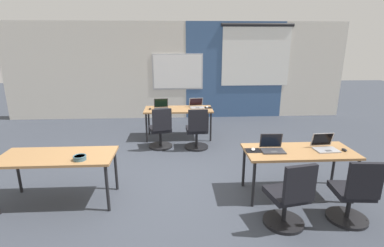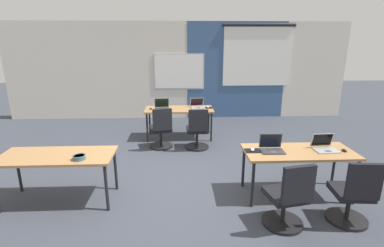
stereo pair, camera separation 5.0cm
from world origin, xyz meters
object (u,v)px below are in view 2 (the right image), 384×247
Objects in this scene: desk_near_left at (57,159)px; chair_far_right at (197,132)px; chair_near_right_end at (353,198)px; laptop_near_right_inner at (272,147)px; laptop_far_right at (197,106)px; laptop_far_left at (162,107)px; mouse_far_left at (151,109)px; desk_near_right at (298,154)px; chair_near_right_inner at (288,201)px; mouse_far_right at (208,107)px; chair_far_left at (161,132)px; laptop_near_right_end at (325,147)px; mouse_near_right_end at (344,150)px; snack_bowl at (79,157)px; mouse_near_right_inner at (253,150)px; desk_far_center at (179,111)px.

desk_near_left is 1.74× the size of chair_far_right.
laptop_near_right_inner reaches higher than chair_near_right_end.
laptop_far_right is 1.01× the size of laptop_far_left.
chair_far_right is at bearing -35.35° from mouse_far_left.
chair_near_right_inner is (-0.43, -0.79, -0.28)m from desk_near_right.
laptop_near_right_inner is 3.29× the size of mouse_far_right.
laptop_far_left reaches higher than chair_near_right_end.
laptop_near_right_inner is 0.93× the size of laptop_far_right.
laptop_near_right_inner is at bearing -76.89° from mouse_far_right.
desk_near_left is at bearing -130.47° from mouse_far_right.
desk_near_left is 2.95m from chair_far_right.
chair_near_right_end is 3.84m from chair_far_left.
chair_far_right and chair_far_left have the same top height.
laptop_far_right is at bearing -59.42° from chair_near_right_end.
mouse_far_left is 0.79m from chair_far_left.
mouse_far_left is (-2.81, 2.74, -0.03)m from laptop_near_right_end.
snack_bowl reaches higher than mouse_near_right_end.
laptop_far_right is 3.51× the size of mouse_far_left.
chair_far_left is at bearing 66.81° from snack_bowl.
chair_far_left reaches higher than desk_near_left.
mouse_near_right_end is at bearing -103.00° from chair_near_right_end.
snack_bowl is (-2.44, -0.20, 0.01)m from mouse_near_right_inner.
laptop_far_right is (-0.91, 2.88, -0.00)m from laptop_near_right_inner.
laptop_near_right_end is 0.27m from mouse_near_right_end.
chair_near_right_inner reaches higher than mouse_near_right_end.
snack_bowl reaches higher than mouse_far_right.
mouse_far_left is at bearing -175.73° from mouse_far_right.
desk_far_center is 0.42m from laptop_far_left.
desk_far_center is 0.69m from mouse_far_right.
mouse_near_right_inner is (-1.33, 0.09, 0.00)m from mouse_near_right_end.
laptop_near_right_end is at bearing -53.68° from laptop_far_left.
laptop_far_right is at bearing 117.37° from laptop_near_right_end.
chair_near_right_end is (2.17, -3.56, -0.28)m from desk_far_center.
chair_near_right_inner is 8.97× the size of mouse_far_right.
desk_far_center is 1.74× the size of chair_far_right.
chair_near_right_end reaches higher than mouse_near_right_inner.
laptop_near_right_end reaches higher than mouse_far_right.
laptop_near_right_end reaches higher than desk_far_center.
chair_near_right_inner is at bearing 106.26° from chair_far_right.
laptop_near_right_end is at bearing -52.38° from desk_far_center.
chair_far_left is at bearing -42.83° from chair_near_right_end.
chair_near_right_end and chair_far_right have the same top height.
mouse_far_right is at bearing -91.09° from chair_near_right_inner.
mouse_far_right is (-1.06, 2.86, 0.08)m from desk_near_right.
snack_bowl is (-3.52, -0.20, -0.01)m from laptop_near_right_end.
laptop_far_right is (2.19, 2.90, 0.11)m from desk_near_left.
mouse_near_right_end is 1.03× the size of mouse_far_right.
mouse_far_left is at bearing -176.11° from desk_far_center.
mouse_near_right_end is 4.16m from mouse_far_left.
chair_near_right_end is (-0.23, -0.70, -0.36)m from mouse_near_right_end.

